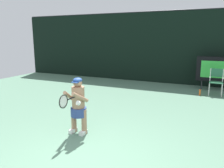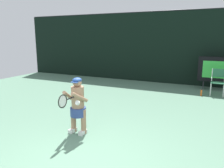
{
  "view_description": "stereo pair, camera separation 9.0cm",
  "coord_description": "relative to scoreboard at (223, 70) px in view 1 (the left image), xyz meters",
  "views": [
    {
      "loc": [
        2.05,
        -3.19,
        2.36
      ],
      "look_at": [
        -0.54,
        2.49,
        1.05
      ],
      "focal_mm": 36.1,
      "sensor_mm": 36.0,
      "label": 1
    },
    {
      "loc": [
        2.14,
        -3.15,
        2.36
      ],
      "look_at": [
        -0.54,
        2.49,
        1.05
      ],
      "focal_mm": 36.1,
      "sensor_mm": 36.0,
      "label": 2
    }
  ],
  "objects": [
    {
      "name": "water_bottle",
      "position": [
        -0.81,
        -1.29,
        -0.82
      ],
      "size": [
        0.07,
        0.07,
        0.27
      ],
      "color": "orange",
      "rests_on": "ground"
    },
    {
      "name": "tennis_racket",
      "position": [
        -3.33,
        -7.02,
        0.01
      ],
      "size": [
        0.03,
        0.6,
        0.31
      ],
      "rotation": [
        0.0,
        0.0,
        0.29
      ],
      "color": "black"
    },
    {
      "name": "umpire_chair",
      "position": [
        -0.24,
        -0.91,
        -0.33
      ],
      "size": [
        0.52,
        0.44,
        1.08
      ],
      "color": "white",
      "rests_on": "ground"
    },
    {
      "name": "tennis_player",
      "position": [
        -3.32,
        -6.48,
        -0.2
      ],
      "size": [
        0.53,
        0.61,
        1.4
      ],
      "color": "white",
      "rests_on": "ground"
    },
    {
      "name": "backdrop_screen",
      "position": [
        -2.42,
        0.74,
        0.86
      ],
      "size": [
        18.0,
        0.12,
        3.66
      ],
      "color": "black",
      "rests_on": "ground"
    },
    {
      "name": "scoreboard",
      "position": [
        0.0,
        0.0,
        0.0
      ],
      "size": [
        2.2,
        0.21,
        1.5
      ],
      "color": "black",
      "rests_on": "ground"
    }
  ]
}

